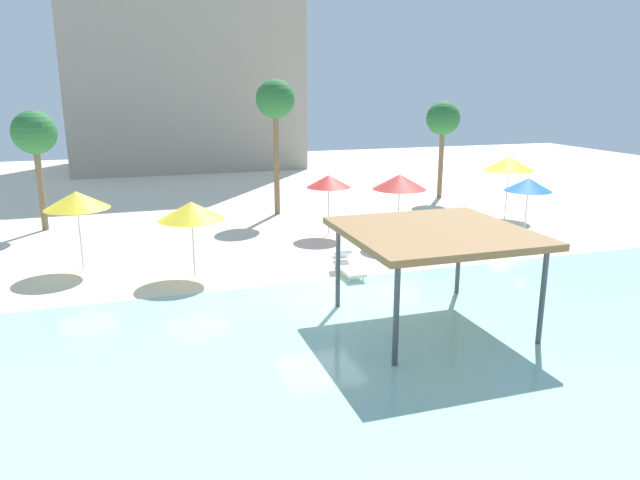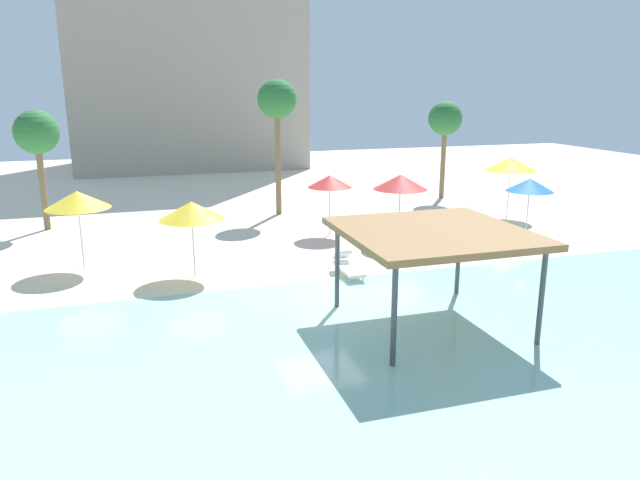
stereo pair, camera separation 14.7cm
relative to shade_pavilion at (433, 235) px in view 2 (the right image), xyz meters
name	(u,v)px [view 2 (the right image)]	position (x,y,z in m)	size (l,w,h in m)	color
ground_plane	(318,298)	(-2.26, 2.89, -2.53)	(80.00, 80.00, 0.00)	beige
lagoon_water	(388,375)	(-2.26, -2.36, -2.51)	(44.00, 13.50, 0.04)	#99D1C6
shade_pavilion	(433,235)	(0.00, 0.00, 0.00)	(4.66, 4.66, 2.68)	#42474C
beach_umbrella_red_0	(400,182)	(2.94, 8.37, -0.01)	(2.21, 2.21, 2.83)	silver
beach_umbrella_red_1	(330,181)	(0.60, 10.45, -0.19)	(1.92, 1.92, 2.61)	silver
beach_umbrella_yellow_2	(77,200)	(-9.33, 8.37, -0.05)	(2.22, 2.22, 2.79)	silver
beach_umbrella_yellow_3	(192,211)	(-5.64, 6.30, -0.25)	(2.22, 2.22, 2.59)	silver
beach_umbrella_yellow_4	(511,164)	(10.13, 11.20, 0.10)	(2.43, 2.43, 2.97)	silver
beach_umbrella_blue_5	(530,185)	(8.73, 7.77, -0.32)	(2.02, 2.02, 2.49)	silver
lounge_chair_0	(347,266)	(-0.62, 4.83, -2.20)	(0.60, 1.90, 0.74)	white
palm_tree_0	(277,103)	(-0.51, 15.27, 2.98)	(1.90, 1.90, 6.64)	brown
palm_tree_1	(37,134)	(-11.31, 15.16, 1.73)	(1.90, 1.90, 5.31)	brown
palm_tree_2	(445,120)	(9.52, 16.77, 1.88)	(1.90, 1.90, 5.47)	brown
hotel_block_0	(184,40)	(-2.88, 35.97, 7.23)	(17.13, 10.81, 19.51)	#9E9384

